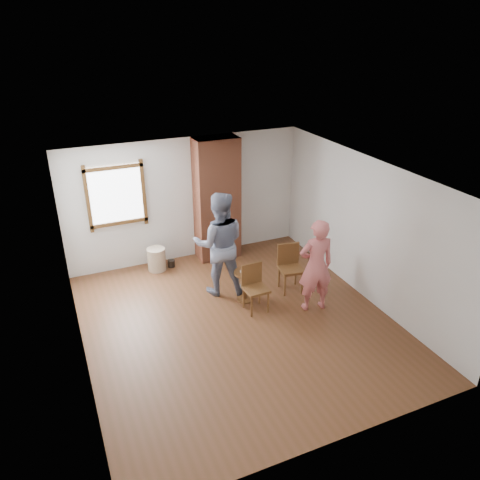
{
  "coord_description": "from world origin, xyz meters",
  "views": [
    {
      "loc": [
        -2.6,
        -6.07,
        4.72
      ],
      "look_at": [
        0.38,
        0.8,
        1.15
      ],
      "focal_mm": 35.0,
      "sensor_mm": 36.0,
      "label": 1
    }
  ],
  "objects_px": {
    "side_table": "(245,281)",
    "person_pink": "(316,266)",
    "dining_chair_left": "(254,285)",
    "dining_chair_right": "(290,265)",
    "stoneware_crock": "(157,259)",
    "man": "(220,244)"
  },
  "relations": [
    {
      "from": "dining_chair_right",
      "to": "dining_chair_left",
      "type": "bearing_deg",
      "value": -149.58
    },
    {
      "from": "stoneware_crock",
      "to": "man",
      "type": "xyz_separation_m",
      "value": [
        0.9,
        -1.3,
        0.75
      ]
    },
    {
      "from": "dining_chair_left",
      "to": "person_pink",
      "type": "height_order",
      "value": "person_pink"
    },
    {
      "from": "dining_chair_left",
      "to": "side_table",
      "type": "relative_size",
      "value": 1.42
    },
    {
      "from": "person_pink",
      "to": "dining_chair_left",
      "type": "bearing_deg",
      "value": -13.96
    },
    {
      "from": "dining_chair_left",
      "to": "dining_chair_right",
      "type": "height_order",
      "value": "dining_chair_right"
    },
    {
      "from": "stoneware_crock",
      "to": "dining_chair_right",
      "type": "xyz_separation_m",
      "value": [
        2.14,
        -1.73,
        0.27
      ]
    },
    {
      "from": "man",
      "to": "person_pink",
      "type": "relative_size",
      "value": 1.16
    },
    {
      "from": "dining_chair_left",
      "to": "person_pink",
      "type": "distance_m",
      "value": 1.13
    },
    {
      "from": "stoneware_crock",
      "to": "dining_chair_left",
      "type": "xyz_separation_m",
      "value": [
        1.23,
        -2.09,
        0.24
      ]
    },
    {
      "from": "stoneware_crock",
      "to": "side_table",
      "type": "height_order",
      "value": "side_table"
    },
    {
      "from": "dining_chair_right",
      "to": "person_pink",
      "type": "bearing_deg",
      "value": -75.51
    },
    {
      "from": "stoneware_crock",
      "to": "person_pink",
      "type": "distance_m",
      "value": 3.39
    },
    {
      "from": "side_table",
      "to": "dining_chair_right",
      "type": "bearing_deg",
      "value": 3.29
    },
    {
      "from": "man",
      "to": "person_pink",
      "type": "bearing_deg",
      "value": 155.88
    },
    {
      "from": "side_table",
      "to": "person_pink",
      "type": "height_order",
      "value": "person_pink"
    },
    {
      "from": "stoneware_crock",
      "to": "dining_chair_left",
      "type": "distance_m",
      "value": 2.43
    },
    {
      "from": "dining_chair_right",
      "to": "side_table",
      "type": "height_order",
      "value": "dining_chair_right"
    },
    {
      "from": "man",
      "to": "person_pink",
      "type": "xyz_separation_m",
      "value": [
        1.31,
        -1.2,
        -0.14
      ]
    },
    {
      "from": "side_table",
      "to": "person_pink",
      "type": "relative_size",
      "value": 0.35
    },
    {
      "from": "dining_chair_right",
      "to": "person_pink",
      "type": "distance_m",
      "value": 0.84
    },
    {
      "from": "dining_chair_left",
      "to": "side_table",
      "type": "bearing_deg",
      "value": 96.71
    }
  ]
}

